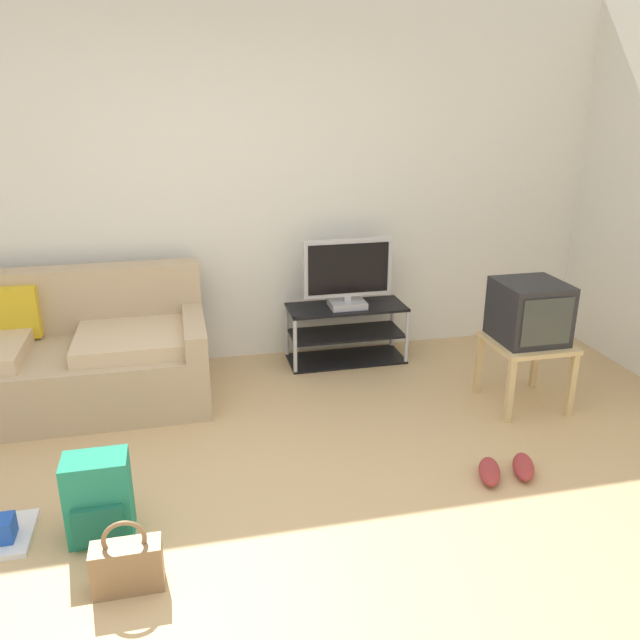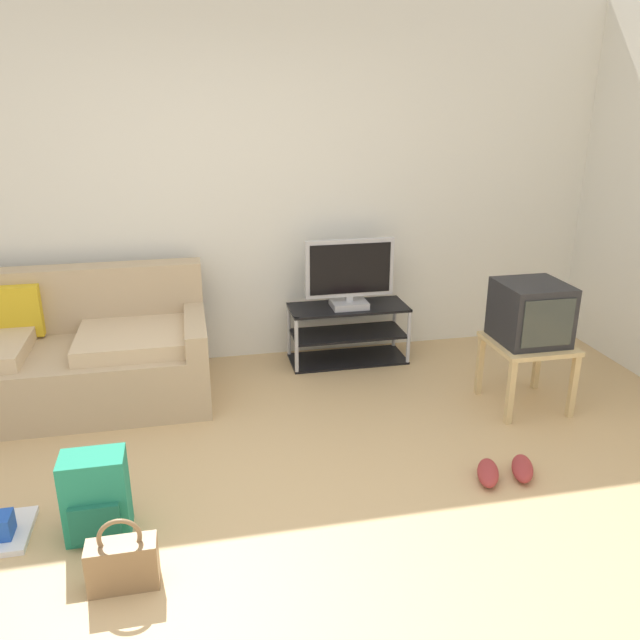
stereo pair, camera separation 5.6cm
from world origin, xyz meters
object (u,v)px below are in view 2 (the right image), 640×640
flat_tv (350,274)px  sneakers_pair (505,471)px  couch (58,357)px  backpack (96,496)px  tv_stand (348,333)px  side_table (527,352)px  crt_tv (531,312)px  handbag (123,563)px

flat_tv → sneakers_pair: 1.93m
couch → backpack: couch is taller
flat_tv → tv_stand: bearing=90.0°
side_table → crt_tv: (0.00, 0.02, 0.27)m
backpack → handbag: 0.42m
side_table → crt_tv: crt_tv is taller
crt_tv → handbag: size_ratio=1.26×
flat_tv → side_table: size_ratio=1.36×
couch → backpack: (0.41, -1.54, -0.11)m
couch → backpack: bearing=-75.1°
backpack → sneakers_pair: backpack is taller
handbag → sneakers_pair: 2.04m
crt_tv → sneakers_pair: (-0.53, -0.80, -0.61)m
crt_tv → handbag: (-2.52, -1.21, -0.54)m
tv_stand → side_table: bearing=-45.6°
couch → sneakers_pair: 2.97m
sneakers_pair → crt_tv: bearing=56.5°
side_table → crt_tv: bearing=90.0°
couch → backpack: size_ratio=4.67×
crt_tv → handbag: crt_tv is taller
side_table → handbag: bearing=-154.7°
flat_tv → side_table: (0.97, -0.97, -0.33)m
tv_stand → flat_tv: 0.49m
tv_stand → sneakers_pair: (0.44, -1.78, -0.18)m
backpack → handbag: backpack is taller
couch → handbag: bearing=-74.1°
crt_tv → handbag: bearing=-154.4°
crt_tv → backpack: size_ratio=1.01×
sneakers_pair → handbag: bearing=-168.4°
flat_tv → backpack: flat_tv is taller
tv_stand → sneakers_pair: bearing=-76.0°
tv_stand → crt_tv: (0.97, -0.98, 0.43)m
side_table → crt_tv: 0.27m
side_table → flat_tv: bearing=135.1°
tv_stand → handbag: tv_stand is taller
crt_tv → sneakers_pair: 1.14m
handbag → tv_stand: bearing=54.7°
couch → crt_tv: size_ratio=4.61×
side_table → handbag: side_table is taller
crt_tv → couch: bearing=166.9°
tv_stand → flat_tv: bearing=-90.0°
handbag → sneakers_pair: handbag is taller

